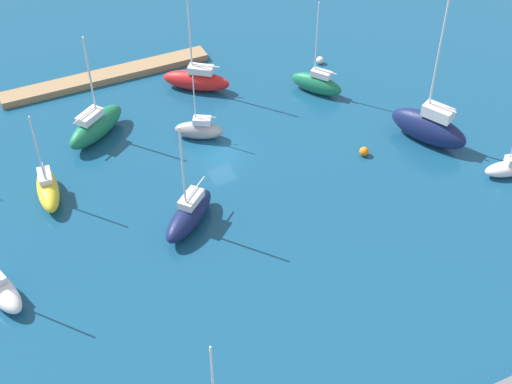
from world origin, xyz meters
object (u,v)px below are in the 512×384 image
at_px(mooring_buoy_white, 320,60).
at_px(sailboat_green_west_end, 317,83).
at_px(sailboat_white_mid_basin, 509,168).
at_px(sailboat_white_center_basin, 0,289).
at_px(sailboat_green_east_end, 96,126).
at_px(sailboat_yellow_far_south, 48,189).
at_px(sailboat_red_by_breakwater, 197,79).
at_px(sailboat_navy_off_beacon, 429,127).
at_px(sailboat_gray_lone_north, 199,129).
at_px(mooring_buoy_orange, 364,151).
at_px(sailboat_navy_far_north, 189,214).
at_px(pier_dock, 107,76).

bearing_deg(mooring_buoy_white, sailboat_green_west_end, 57.33).
distance_m(sailboat_white_mid_basin, sailboat_white_center_basin, 44.94).
bearing_deg(sailboat_green_east_end, sailboat_green_west_end, -40.96).
height_order(sailboat_yellow_far_south, sailboat_green_east_end, sailboat_green_east_end).
bearing_deg(sailboat_yellow_far_south, sailboat_red_by_breakwater, 126.66).
bearing_deg(sailboat_navy_off_beacon, sailboat_red_by_breakwater, 16.29).
bearing_deg(mooring_buoy_white, sailboat_gray_lone_north, 22.05).
bearing_deg(sailboat_green_west_end, mooring_buoy_orange, 138.89).
xyz_separation_m(sailboat_green_west_end, sailboat_white_mid_basin, (-9.42, 19.29, -0.35)).
height_order(sailboat_red_by_breakwater, sailboat_green_east_end, sailboat_red_by_breakwater).
bearing_deg(sailboat_white_mid_basin, sailboat_green_east_end, -20.25).
distance_m(sailboat_white_center_basin, mooring_buoy_white, 43.06).
distance_m(sailboat_yellow_far_south, sailboat_green_east_end, 9.32).
distance_m(sailboat_white_mid_basin, mooring_buoy_white, 25.00).
relative_size(sailboat_green_east_end, mooring_buoy_orange, 12.01).
distance_m(sailboat_white_center_basin, mooring_buoy_orange, 34.39).
relative_size(sailboat_navy_far_north, mooring_buoy_orange, 11.66).
bearing_deg(sailboat_navy_off_beacon, sailboat_white_center_basin, 66.69).
height_order(sailboat_white_center_basin, mooring_buoy_orange, sailboat_white_center_basin).
distance_m(pier_dock, mooring_buoy_white, 23.50).
height_order(pier_dock, sailboat_navy_off_beacon, sailboat_navy_off_beacon).
bearing_deg(sailboat_navy_far_north, sailboat_navy_off_beacon, 142.17).
bearing_deg(sailboat_yellow_far_south, sailboat_white_mid_basin, 75.78).
bearing_deg(sailboat_red_by_breakwater, sailboat_navy_far_north, 103.76).
distance_m(sailboat_navy_far_north, mooring_buoy_orange, 18.42).
bearing_deg(sailboat_white_mid_basin, sailboat_green_west_end, -50.73).
relative_size(sailboat_red_by_breakwater, sailboat_navy_off_beacon, 0.90).
distance_m(sailboat_navy_far_north, sailboat_red_by_breakwater, 20.68).
xyz_separation_m(sailboat_gray_lone_north, mooring_buoy_white, (-17.25, -6.99, -0.56)).
bearing_deg(mooring_buoy_white, sailboat_red_by_breakwater, -4.02).
xyz_separation_m(pier_dock, mooring_buoy_orange, (-18.25, 23.16, 0.08)).
relative_size(sailboat_white_mid_basin, sailboat_gray_lone_north, 1.11).
height_order(pier_dock, mooring_buoy_white, mooring_buoy_white).
relative_size(sailboat_green_west_end, sailboat_gray_lone_north, 1.46).
relative_size(sailboat_gray_lone_north, sailboat_white_center_basin, 0.76).
height_order(sailboat_navy_far_north, sailboat_gray_lone_north, sailboat_navy_far_north).
distance_m(sailboat_navy_far_north, sailboat_white_center_basin, 15.98).
xyz_separation_m(sailboat_navy_off_beacon, sailboat_white_center_basin, (40.87, 2.56, -0.73)).
height_order(sailboat_white_center_basin, mooring_buoy_white, sailboat_white_center_basin).
bearing_deg(sailboat_red_by_breakwater, sailboat_gray_lone_north, 106.98).
distance_m(sailboat_yellow_far_south, mooring_buoy_orange, 29.08).
bearing_deg(sailboat_white_mid_basin, sailboat_red_by_breakwater, -37.51).
bearing_deg(sailboat_gray_lone_north, sailboat_white_center_basin, 61.23).
relative_size(sailboat_navy_far_north, sailboat_gray_lone_north, 1.49).
bearing_deg(sailboat_white_mid_basin, sailboat_navy_off_beacon, -49.24).
distance_m(sailboat_green_west_end, sailboat_red_by_breakwater, 12.65).
distance_m(sailboat_navy_far_north, mooring_buoy_white, 28.82).
relative_size(pier_dock, sailboat_white_mid_basin, 2.91).
relative_size(sailboat_green_west_end, sailboat_yellow_far_south, 1.14).
height_order(pier_dock, sailboat_gray_lone_north, sailboat_gray_lone_north).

